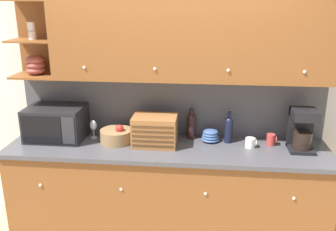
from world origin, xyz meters
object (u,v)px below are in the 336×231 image
Objects in this scene: wine_glass at (93,126)px; fruit_basket at (117,136)px; microwave at (56,123)px; mug_blue_second at (250,143)px; second_wine_bottle at (229,128)px; coffee_maker at (302,129)px; wine_bottle at (191,125)px; bowl_stack_on_counter at (210,136)px; mug at (271,140)px; bread_box at (155,131)px.

wine_glass is 0.27m from fruit_basket.
microwave is at bearing -171.29° from wine_glass.
mug_blue_second is at bearing -3.36° from wine_glass.
wine_glass is 0.58× the size of fruit_basket.
second_wine_bottle is (1.64, 0.07, -0.02)m from microwave.
wine_glass is at bearing 177.28° from coffee_maker.
wine_bottle is 1.76× the size of bowl_stack_on_counter.
second_wine_bottle is at bearing 175.69° from mug.
mug_blue_second is at bearing 0.04° from fruit_basket.
fruit_basket is 2.97× the size of mug_blue_second.
coffee_maker is (0.80, -0.11, 0.14)m from bowl_stack_on_counter.
second_wine_bottle is at bearing 11.03° from bread_box.
bowl_stack_on_counter is (1.13, 0.02, -0.06)m from wine_glass.
coffee_maker is at bearing -18.14° from mug.
wine_glass is 0.63m from bread_box.
coffee_maker is at bearing -8.02° from bowl_stack_on_counter.
bread_box is (0.37, -0.03, 0.07)m from fruit_basket.
second_wine_bottle reaches higher than mug_blue_second.
coffee_maker is at bearing -0.97° from microwave.
fruit_basket is 2.87× the size of mug.
microwave is 5.24× the size of mug_blue_second.
mug is (0.56, -0.03, -0.00)m from bowl_stack_on_counter.
wine_bottle is (1.29, 0.14, -0.02)m from microwave.
bread_box is at bearing -178.24° from mug_blue_second.
bowl_stack_on_counter is at bearing 163.29° from mug_blue_second.
second_wine_bottle reaches higher than wine_bottle.
fruit_basket is (0.60, -0.04, -0.09)m from microwave.
bowl_stack_on_counter reaches higher than mug.
second_wine_bottle is at bearing 170.21° from coffee_maker.
bowl_stack_on_counter is 0.19m from second_wine_bottle.
fruit_basket is 0.38m from bread_box.
bread_box reaches higher than wine_glass.
wine_bottle is (0.69, 0.18, 0.07)m from fruit_basket.
microwave is 1.76× the size of second_wine_bottle.
second_wine_bottle is at bearing -1.15° from bowl_stack_on_counter.
wine_bottle is at bearing 169.63° from coffee_maker.
bread_box is 1.32m from coffee_maker.
wine_bottle is at bearing 5.40° from wine_glass.
wine_bottle is 0.75m from mug.
wine_glass is 1.13m from bowl_stack_on_counter.
bowl_stack_on_counter is at bearing 14.85° from bread_box.
bowl_stack_on_counter is at bearing 178.85° from second_wine_bottle.
bread_box is (0.96, -0.06, -0.02)m from microwave.
fruit_basket is (0.25, -0.09, -0.06)m from wine_glass.
wine_bottle reaches higher than mug_blue_second.
second_wine_bottle is (0.68, 0.13, -0.00)m from bread_box.
coffee_maker is at bearing -2.72° from wine_glass.
microwave reaches higher than mug.
bowl_stack_on_counter is 0.56× the size of second_wine_bottle.
wine_bottle reaches higher than wine_glass.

